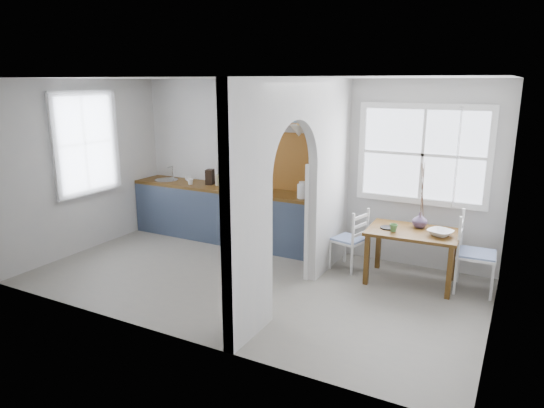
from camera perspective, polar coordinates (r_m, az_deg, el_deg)
The scene contains 26 objects.
floor at distance 6.48m, azimuth -2.62°, elevation -9.05°, with size 5.80×3.20×0.01m, color gray.
ceiling at distance 5.95m, azimuth -2.91°, elevation 14.61°, with size 5.80×3.20×0.01m, color beige.
walls at distance 6.08m, azimuth -2.76°, elevation 2.26°, with size 5.81×3.21×2.60m.
partition at distance 5.78m, azimuth 3.51°, elevation 3.16°, with size 0.12×3.20×2.60m.
kitchen_window at distance 7.87m, azimuth -21.22°, elevation 6.65°, with size 0.10×1.16×1.50m, color white, non-canonical shape.
nook_window at distance 6.85m, azimuth 17.30°, elevation 5.55°, with size 1.76×0.10×1.30m, color white, non-canonical shape.
counter at distance 7.96m, azimuth -4.83°, elevation -1.13°, with size 3.50×0.60×0.90m.
sink at distance 8.59m, azimuth -12.32°, elevation 2.72°, with size 0.40×0.40×0.02m, color #B7B8B8.
backsplash at distance 7.53m, azimuth 2.02°, elevation 5.00°, with size 1.65×0.03×0.90m, color brown.
shelf at distance 7.38m, azimuth 1.77°, elevation 9.88°, with size 1.75×0.20×0.21m.
pendant_lamp at distance 6.93m, azimuth 3.17°, elevation 8.60°, with size 0.26×0.26×0.16m, color silver.
utensil_rail at distance 6.58m, azimuth 5.84°, elevation 4.46°, with size 0.02×0.02×0.50m, color #B7B8B8.
dining_table at distance 6.57m, azimuth 16.06°, elevation -5.96°, with size 1.13×0.75×0.71m, color #5E3B12, non-canonical shape.
chair_left at distance 6.83m, azimuth 9.02°, elevation -4.06°, with size 0.40×0.40×0.87m, color silver, non-canonical shape.
chair_right at distance 6.52m, azimuth 22.94°, elevation -5.37°, with size 0.46×0.46×1.00m, color silver, non-canonical shape.
kettle at distance 7.07m, azimuth 3.60°, elevation 1.67°, with size 0.20×0.16×0.24m, color silver, non-canonical shape.
mug_a at distance 8.12m, azimuth -9.59°, elevation 2.59°, with size 0.10×0.10×0.09m, color white.
mug_b at distance 8.42m, azimuth -9.82°, elevation 2.98°, with size 0.11×0.11×0.09m, color silver.
knife_block at distance 8.08m, azimuth -7.31°, elevation 3.18°, with size 0.11×0.16×0.25m, color black.
jar at distance 8.00m, azimuth -6.31°, elevation 2.82°, with size 0.11×0.11×0.17m, color gray.
towel_magenta at distance 6.96m, azimuth 5.63°, elevation -4.99°, with size 0.02×0.03×0.57m, color #B41650.
towel_orange at distance 6.92m, azimuth 5.45°, elevation -5.32°, with size 0.02×0.03×0.54m, color orange.
bowl at distance 6.35m, azimuth 19.20°, elevation -3.21°, with size 0.29×0.29×0.07m, color white.
table_cup at distance 6.35m, azimuth 14.10°, elevation -2.74°, with size 0.10×0.10×0.10m, color #487F42.
plate at distance 6.48m, azimuth 13.46°, elevation -2.72°, with size 0.20×0.20×0.02m, color black.
vase at distance 6.60m, azimuth 16.99°, elevation -1.81°, with size 0.19×0.19×0.20m, color #4E3B5B.
Camera 1 is at (3.04, -5.11, 2.57)m, focal length 32.00 mm.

